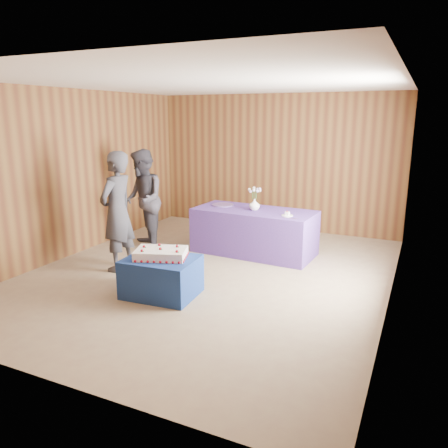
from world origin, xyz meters
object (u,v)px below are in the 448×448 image
Objects in this scene: vase at (254,205)px; cake_table at (161,277)px; sheet_cake at (161,253)px; serving_table at (254,232)px; guest_right at (143,200)px; guest_left at (117,212)px.

cake_table is at bearing -101.67° from vase.
sheet_cake is at bearing 105.71° from cake_table.
guest_right is at bearing -160.68° from serving_table.
guest_left reaches higher than serving_table.
guest_left is at bearing 148.54° from cake_table.
guest_right is (-1.41, 1.63, 0.31)m from sheet_cake.
cake_table is at bearing -98.14° from serving_table.
guest_left is 1.03× the size of guest_right.
guest_left is (-1.12, 0.58, 0.64)m from cake_table.
vase is 0.11× the size of guest_right.
cake_table is 2.29m from vase.
vase is at bearing 62.98° from guest_right.
guest_right is (-1.41, 1.64, 0.61)m from cake_table.
sheet_cake is 0.43× the size of guest_left.
sheet_cake is at bearing 61.93° from guest_left.
guest_right is at bearing -164.40° from vase.
vase is at bearing -69.10° from serving_table.
vase is at bearing 134.07° from guest_left.
vase is at bearing 74.27° from cake_table.
guest_right is at bearing 126.61° from cake_table.
cake_table is 1.41m from guest_left.
guest_left reaches higher than guest_right.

